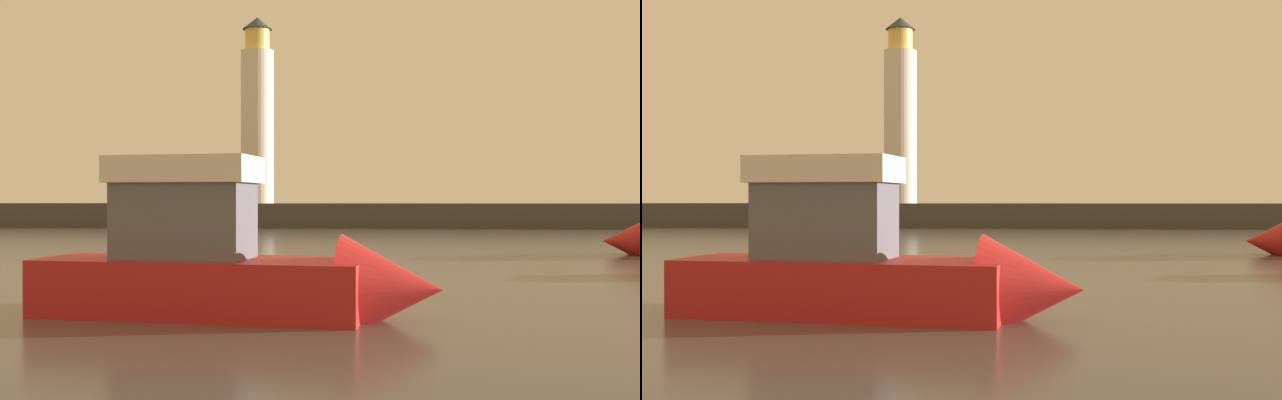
{
  "view_description": "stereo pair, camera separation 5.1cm",
  "coord_description": "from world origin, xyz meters",
  "views": [
    {
      "loc": [
        -0.33,
        -2.78,
        2.52
      ],
      "look_at": [
        -1.68,
        19.43,
        2.45
      ],
      "focal_mm": 39.67,
      "sensor_mm": 36.0,
      "label": 1
    },
    {
      "loc": [
        -0.27,
        -2.78,
        2.52
      ],
      "look_at": [
        -1.68,
        19.43,
        2.45
      ],
      "focal_mm": 39.67,
      "sensor_mm": 36.0,
      "label": 2
    }
  ],
  "objects": [
    {
      "name": "ground_plane",
      "position": [
        0.0,
        28.9,
        0.0
      ],
      "size": [
        220.0,
        220.0,
        0.0
      ],
      "primitive_type": "plane",
      "color": "#4C4742"
    },
    {
      "name": "breakwater",
      "position": [
        0.0,
        57.8,
        1.02
      ],
      "size": [
        84.96,
        5.02,
        2.03
      ],
      "primitive_type": "cube",
      "color": "#423F3D",
      "rests_on": "ground_plane"
    },
    {
      "name": "lighthouse",
      "position": [
        -9.45,
        57.8,
        9.65
      ],
      "size": [
        2.83,
        2.83,
        16.08
      ],
      "color": "silver",
      "rests_on": "breakwater"
    },
    {
      "name": "motorboat_0",
      "position": [
        -2.86,
        12.1,
        1.07
      ],
      "size": [
        8.87,
        3.39,
        3.85
      ],
      "color": "#B21E1E",
      "rests_on": "ground_plane"
    }
  ]
}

